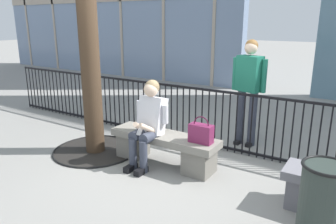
% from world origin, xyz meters
% --- Properties ---
extents(ground_plane, '(60.00, 60.00, 0.00)m').
position_xyz_m(ground_plane, '(0.00, 0.00, 0.00)').
color(ground_plane, gray).
extents(stone_bench, '(1.60, 0.44, 0.45)m').
position_xyz_m(stone_bench, '(0.00, 0.00, 0.27)').
color(stone_bench, gray).
rests_on(stone_bench, ground).
extents(seated_person_with_phone, '(0.52, 0.66, 1.21)m').
position_xyz_m(seated_person_with_phone, '(-0.17, -0.13, 0.65)').
color(seated_person_with_phone, '#383D4C').
rests_on(seated_person_with_phone, ground).
extents(handbag_on_bench, '(0.31, 0.15, 0.36)m').
position_xyz_m(handbag_on_bench, '(0.58, -0.01, 0.58)').
color(handbag_on_bench, '#7A234C').
rests_on(handbag_on_bench, stone_bench).
extents(bystander_at_railing, '(0.55, 0.31, 1.71)m').
position_xyz_m(bystander_at_railing, '(0.70, 1.39, 1.00)').
color(bystander_at_railing, '#383D4C').
rests_on(bystander_at_railing, ground).
extents(plaza_railing, '(8.90, 0.04, 0.96)m').
position_xyz_m(plaza_railing, '(0.00, 0.94, 0.49)').
color(plaza_railing, black).
rests_on(plaza_railing, ground).
extents(trash_can, '(0.43, 0.43, 0.82)m').
position_xyz_m(trash_can, '(2.15, -0.74, 0.42)').
color(trash_can, '#2D3833').
rests_on(trash_can, ground).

